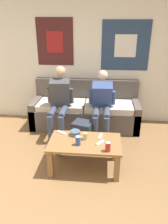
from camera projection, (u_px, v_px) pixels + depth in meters
name	position (u px, v px, depth m)	size (l,w,h in m)	color
ground_plane	(69.00, 222.00, 2.26)	(18.00, 18.00, 0.00)	brown
wall_back	(89.00, 57.00, 4.16)	(10.00, 0.07, 2.55)	silver
couch	(85.00, 111.00, 4.22)	(2.02, 0.72, 0.86)	#564C47
coffee_table	(85.00, 147.00, 2.97)	(0.97, 0.57, 0.42)	olive
person_seated_adult	(59.00, 100.00, 3.76)	(0.47, 0.83, 1.20)	#384256
person_seated_teen	(102.00, 103.00, 3.73)	(0.47, 0.87, 1.13)	#384256
backpack	(83.00, 134.00, 3.59)	(0.37, 0.36, 0.41)	#282D38
ceramic_bowl	(75.00, 133.00, 3.08)	(0.15, 0.15, 0.07)	#475B75
pillar_candle	(85.00, 136.00, 2.96)	(0.06, 0.06, 0.11)	tan
drink_can_blue	(78.00, 141.00, 2.83)	(0.07, 0.07, 0.12)	#28479E
drink_can_red	(108.00, 147.00, 2.70)	(0.07, 0.07, 0.12)	maroon
game_controller_near_left	(62.00, 133.00, 3.14)	(0.14, 0.10, 0.03)	white
game_controller_near_right	(100.00, 143.00, 2.88)	(0.12, 0.13, 0.03)	white
game_controller_far_center	(100.00, 136.00, 3.04)	(0.07, 0.15, 0.03)	white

